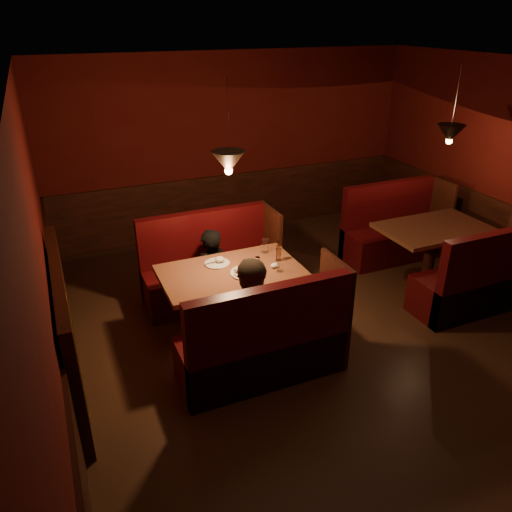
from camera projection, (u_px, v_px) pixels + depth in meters
name	position (u px, v px, depth m)	size (l,w,h in m)	color
room	(327.00, 258.00, 5.27)	(6.02, 7.02, 2.92)	#482B1A
main_table	(233.00, 285.00, 5.58)	(1.55, 0.94, 1.09)	brown
main_bench_far	(210.00, 273.00, 6.43)	(1.71, 0.61, 1.16)	#40060D
main_bench_near	(266.00, 348.00, 4.98)	(1.71, 0.61, 1.16)	#40060D
second_table	(432.00, 241.00, 6.76)	(1.44, 0.92, 0.81)	brown
second_bench_far	(393.00, 234.00, 7.59)	(1.59, 0.60, 1.14)	#40060D
second_bench_near	(479.00, 284.00, 6.17)	(1.59, 0.60, 1.14)	#40060D
diner_a	(210.00, 257.00, 6.09)	(0.51, 0.34, 1.41)	black
diner_b	(255.00, 298.00, 5.07)	(0.75, 0.59, 1.55)	#32281E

